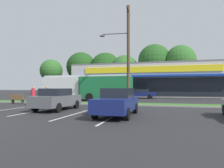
# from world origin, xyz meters

# --- Properties ---
(grass_median) EXTENTS (56.00, 2.20, 0.12)m
(grass_median) POSITION_xyz_m (0.00, 14.00, 0.06)
(grass_median) COLOR #386B28
(grass_median) RESTS_ON ground_plane
(curb_lip) EXTENTS (56.00, 0.24, 0.12)m
(curb_lip) POSITION_xyz_m (0.00, 12.78, 0.06)
(curb_lip) COLOR gray
(curb_lip) RESTS_ON ground_plane
(parking_stripe_0) EXTENTS (0.12, 4.80, 0.01)m
(parking_stripe_0) POSITION_xyz_m (-3.02, 6.94, 0.00)
(parking_stripe_0) COLOR silver
(parking_stripe_0) RESTS_ON ground_plane
(parking_stripe_1) EXTENTS (0.12, 4.80, 0.01)m
(parking_stripe_1) POSITION_xyz_m (-0.21, 6.76, 0.00)
(parking_stripe_1) COLOR silver
(parking_stripe_1) RESTS_ON ground_plane
(parking_stripe_2) EXTENTS (0.12, 4.80, 0.01)m
(parking_stripe_2) POSITION_xyz_m (3.05, 5.92, 0.00)
(parking_stripe_2) COLOR silver
(parking_stripe_2) RESTS_ON ground_plane
(parking_stripe_3) EXTENTS (0.12, 4.80, 0.01)m
(parking_stripe_3) POSITION_xyz_m (5.66, 5.38, 0.00)
(parking_stripe_3) COLOR silver
(parking_stripe_3) RESTS_ON ground_plane
(storefront_building) EXTENTS (29.62, 12.58, 6.25)m
(storefront_building) POSITION_xyz_m (5.58, 35.62, 3.13)
(storefront_building) COLOR #BCB7AD
(storefront_building) RESTS_ON ground_plane
(tree_far_left) EXTENTS (6.04, 6.04, 9.35)m
(tree_far_left) POSITION_xyz_m (-21.49, 42.44, 6.31)
(tree_far_left) COLOR #473323
(tree_far_left) RESTS_ON ground_plane
(tree_left) EXTENTS (8.25, 8.25, 11.68)m
(tree_left) POSITION_xyz_m (-14.45, 46.45, 7.55)
(tree_left) COLOR #473323
(tree_left) RESTS_ON ground_plane
(tree_mid_left) EXTENTS (8.30, 8.30, 11.23)m
(tree_mid_left) POSITION_xyz_m (-7.30, 46.47, 7.07)
(tree_mid_left) COLOR #473323
(tree_mid_left) RESTS_ON ground_plane
(tree_mid) EXTENTS (6.86, 6.86, 9.76)m
(tree_mid) POSITION_xyz_m (-1.32, 43.20, 6.32)
(tree_mid) COLOR #473323
(tree_mid) RESTS_ON ground_plane
(tree_mid_right) EXTENTS (7.91, 7.91, 12.18)m
(tree_mid_right) POSITION_xyz_m (5.95, 43.71, 8.22)
(tree_mid_right) COLOR #473323
(tree_mid_right) RESTS_ON ground_plane
(tree_right) EXTENTS (6.84, 6.84, 11.35)m
(tree_right) POSITION_xyz_m (11.85, 42.39, 7.92)
(tree_right) COLOR #473323
(tree_right) RESTS_ON ground_plane
(utility_pole) EXTENTS (3.05, 2.40, 9.72)m
(utility_pole) POSITION_xyz_m (4.89, 14.00, 5.21)
(utility_pole) COLOR #4C3826
(utility_pole) RESTS_ON ground_plane
(city_bus) EXTENTS (11.87, 2.82, 3.25)m
(city_bus) POSITION_xyz_m (-1.45, 19.11, 1.77)
(city_bus) COLOR #196638
(city_bus) RESTS_ON ground_plane
(bus_stop_bench) EXTENTS (1.60, 0.45, 0.95)m
(bus_stop_bench) POSITION_xyz_m (-6.16, 12.02, 0.50)
(bus_stop_bench) COLOR brown
(bus_stop_bench) RESTS_ON ground_plane
(car_0) EXTENTS (4.34, 1.87, 1.43)m
(car_0) POSITION_xyz_m (-4.70, 25.46, 0.75)
(car_0) COLOR #0C3F1E
(car_0) RESTS_ON ground_plane
(car_1) EXTENTS (1.93, 4.62, 1.62)m
(car_1) POSITION_xyz_m (5.80, 6.31, 0.82)
(car_1) COLOR navy
(car_1) RESTS_ON ground_plane
(car_2) EXTENTS (4.64, 1.88, 1.42)m
(car_2) POSITION_xyz_m (4.83, 25.70, 0.74)
(car_2) COLOR navy
(car_2) RESTS_ON ground_plane
(car_5) EXTENTS (1.97, 4.48, 1.59)m
(car_5) POSITION_xyz_m (0.78, 8.07, 0.81)
(car_5) COLOR #515459
(car_5) RESTS_ON ground_plane
(pedestrian_near_bench) EXTENTS (0.36, 0.36, 1.79)m
(pedestrian_near_bench) POSITION_xyz_m (-2.84, 12.24, 0.90)
(pedestrian_near_bench) COLOR black
(pedestrian_near_bench) RESTS_ON ground_plane
(pedestrian_by_pole) EXTENTS (0.33, 0.33, 1.64)m
(pedestrian_by_pole) POSITION_xyz_m (-0.10, 11.93, 0.83)
(pedestrian_by_pole) COLOR black
(pedestrian_by_pole) RESTS_ON ground_plane
(pedestrian_mid) EXTENTS (0.36, 0.36, 1.78)m
(pedestrian_mid) POSITION_xyz_m (-3.28, 10.72, 0.90)
(pedestrian_mid) COLOR #726651
(pedestrian_mid) RESTS_ON ground_plane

